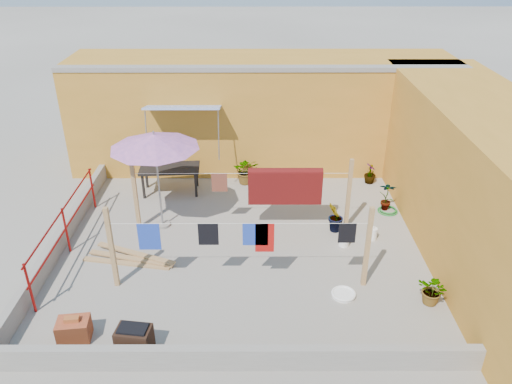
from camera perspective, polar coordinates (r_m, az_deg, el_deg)
ground at (r=11.46m, az=-1.63°, el=-6.16°), size 80.00×80.00×0.00m
wall_back at (r=14.98m, az=0.62°, el=9.15°), size 11.00×3.27×3.21m
wall_right at (r=11.72m, az=24.60°, el=0.94°), size 2.40×9.00×3.20m
parapet_front at (r=8.56m, az=-2.22°, el=-18.42°), size 8.30×0.16×0.44m
parapet_left at (r=12.15m, az=-21.34°, el=-4.91°), size 0.16×7.30×0.44m
red_railing at (r=11.66m, az=-21.01°, el=-3.40°), size 0.05×4.20×1.10m
clothesline_rig at (r=11.35m, az=2.32°, el=-0.20°), size 5.09×2.35×1.80m
patio_umbrella at (r=11.42m, az=-11.54°, el=5.65°), size 2.67×2.67×2.45m
outdoor_table at (r=13.63m, az=-9.83°, el=2.53°), size 1.63×0.89×0.74m
brick_stack at (r=9.58m, az=-20.09°, el=-14.54°), size 0.60×0.46×0.48m
lumber_pile at (r=11.27m, az=-14.09°, el=-7.36°), size 2.07×0.93×0.13m
brazier at (r=9.03m, az=-13.73°, el=-16.06°), size 0.63×0.46×0.52m
white_basin at (r=10.16m, az=9.97°, el=-11.42°), size 0.49×0.49×0.08m
water_jug_a at (r=11.55m, az=10.04°, el=-5.39°), size 0.23×0.23×0.35m
water_jug_b at (r=11.93m, az=13.17°, el=-4.65°), size 0.21×0.21×0.33m
green_hose at (r=13.20m, az=14.81°, el=-2.04°), size 0.51×0.51×0.08m
plant_back_a at (r=14.05m, az=-1.12°, el=2.49°), size 0.72×0.63×0.78m
plant_back_b at (r=14.46m, az=12.92°, el=2.10°), size 0.37×0.37×0.59m
plant_right_a at (r=13.11m, az=14.74°, el=-0.42°), size 0.49×0.40×0.80m
plant_right_b at (r=11.90m, az=9.09°, el=-2.85°), size 0.44×0.51×0.80m
plant_right_c at (r=10.25m, az=19.61°, el=-10.56°), size 0.74×0.74×0.62m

